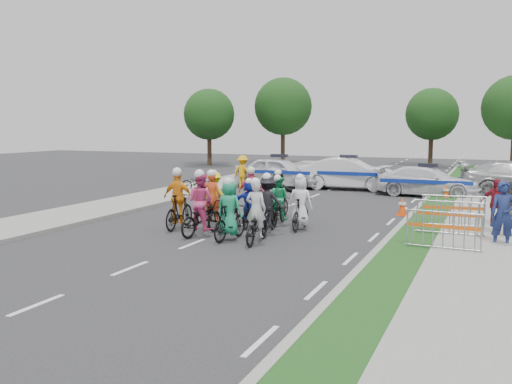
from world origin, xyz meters
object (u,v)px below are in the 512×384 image
at_px(rider_2, 201,211).
at_px(tree_4, 432,114).
at_px(cone_0, 402,207).
at_px(barrier_0, 443,232).
at_px(rider_6, 213,207).
at_px(rider_11, 279,198).
at_px(spectator_1, 509,209).
at_px(rider_1, 230,216).
at_px(parked_bike, 197,183).
at_px(spectator_2, 496,203).
at_px(cone_1, 446,192).
at_px(rider_5, 250,207).
at_px(tree_0, 209,115).
at_px(rider_10, 215,199).
at_px(barrier_2, 453,213).
at_px(police_car_2, 428,181).
at_px(barrier_1, 450,220).
at_px(tree_3, 283,107).
at_px(rider_3, 179,206).
at_px(rider_8, 278,206).
at_px(rider_9, 252,200).
at_px(police_car_0, 279,172).
at_px(police_car_1, 348,174).
at_px(rider_0, 256,221).
at_px(rider_4, 268,210).
at_px(rider_7, 301,208).

bearing_deg(rider_2, tree_4, -87.32).
bearing_deg(cone_0, barrier_0, -71.88).
distance_m(rider_6, rider_11, 2.73).
relative_size(spectator_1, cone_0, 2.57).
bearing_deg(rider_1, parked_bike, -51.38).
distance_m(spectator_2, cone_1, 7.02).
relative_size(rider_5, tree_0, 0.26).
height_order(rider_10, barrier_0, rider_10).
height_order(rider_1, barrier_2, rider_1).
relative_size(rider_6, police_car_2, 0.40).
height_order(barrier_1, tree_3, tree_3).
bearing_deg(rider_3, spectator_1, -170.91).
bearing_deg(rider_8, barrier_0, 150.53).
bearing_deg(tree_3, cone_0, -60.64).
bearing_deg(rider_9, rider_5, 105.67).
xyz_separation_m(rider_3, police_car_0, (-1.33, 12.87, 0.04)).
distance_m(police_car_2, cone_0, 6.42).
distance_m(police_car_1, barrier_1, 12.88).
height_order(rider_0, rider_1, rider_0).
relative_size(rider_0, cone_0, 2.74).
bearing_deg(rider_1, rider_4, -107.09).
distance_m(rider_6, barrier_1, 7.56).
bearing_deg(barrier_0, tree_3, 117.31).
distance_m(rider_5, police_car_0, 12.27).
bearing_deg(rider_7, police_car_2, -106.59).
relative_size(rider_3, rider_4, 1.04).
xyz_separation_m(police_car_2, cone_1, (0.94, -1.07, -0.36)).
bearing_deg(rider_5, parked_bike, -56.59).
relative_size(rider_6, rider_9, 1.01).
height_order(barrier_0, barrier_2, same).
height_order(rider_11, parked_bike, rider_11).
relative_size(rider_1, rider_9, 0.97).
height_order(rider_0, police_car_1, rider_0).
xyz_separation_m(police_car_1, spectator_2, (7.15, -9.06, -0.01)).
xyz_separation_m(rider_7, tree_0, (-16.14, 24.66, 3.47)).
bearing_deg(tree_3, barrier_2, -59.55).
height_order(rider_11, tree_4, tree_4).
distance_m(rider_11, police_car_2, 9.81).
distance_m(rider_8, barrier_0, 6.00).
distance_m(rider_2, tree_3, 32.18).
xyz_separation_m(rider_3, police_car_1, (2.37, 13.32, 0.06)).
distance_m(rider_1, spectator_1, 8.28).
distance_m(rider_4, tree_3, 31.61).
distance_m(rider_0, parked_bike, 13.11).
bearing_deg(police_car_0, rider_7, -155.92).
distance_m(rider_8, spectator_2, 7.19).
xyz_separation_m(rider_2, rider_10, (-1.06, 3.03, -0.06)).
distance_m(police_car_2, cone_1, 1.47).
xyz_separation_m(barrier_2, tree_3, (-15.70, 26.71, 4.33)).
bearing_deg(barrier_1, rider_4, -165.42).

